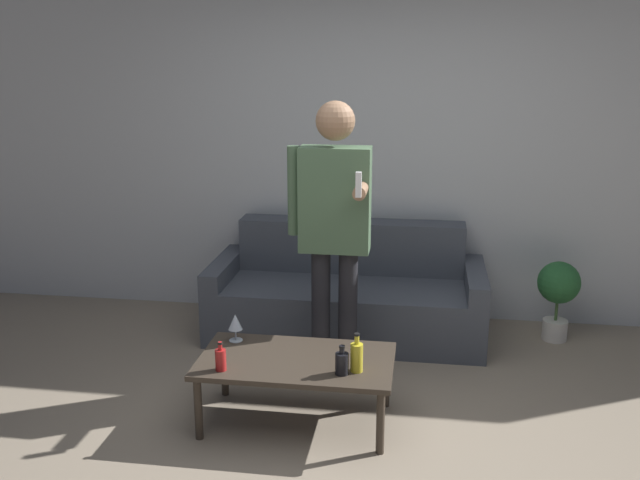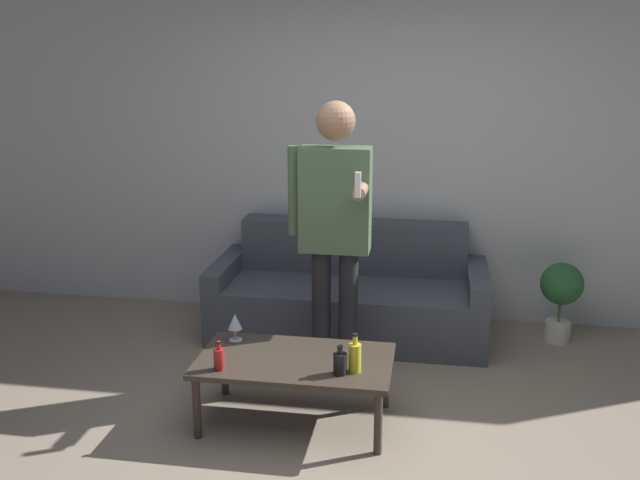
% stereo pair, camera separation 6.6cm
% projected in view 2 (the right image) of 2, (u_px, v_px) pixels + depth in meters
% --- Properties ---
extents(ground_plane, '(16.00, 16.00, 0.00)m').
position_uv_depth(ground_plane, '(343.00, 467.00, 3.60)').
color(ground_plane, gray).
extents(wall_back, '(8.00, 0.06, 2.70)m').
position_uv_depth(wall_back, '(384.00, 143.00, 5.35)').
color(wall_back, silver).
rests_on(wall_back, ground_plane).
extents(couch, '(1.97, 0.83, 0.79)m').
position_uv_depth(couch, '(349.00, 296.00, 5.24)').
color(couch, '#474C56').
rests_on(couch, ground_plane).
extents(coffee_table, '(1.08, 0.61, 0.39)m').
position_uv_depth(coffee_table, '(295.00, 365.00, 3.95)').
color(coffee_table, '#3D3328').
rests_on(coffee_table, ground_plane).
extents(bottle_orange, '(0.07, 0.07, 0.22)m').
position_uv_depth(bottle_orange, '(355.00, 357.00, 3.76)').
color(bottle_orange, yellow).
rests_on(bottle_orange, coffee_table).
extents(bottle_green, '(0.07, 0.07, 0.16)m').
position_uv_depth(bottle_green, '(340.00, 363.00, 3.73)').
color(bottle_green, black).
rests_on(bottle_green, coffee_table).
extents(bottle_dark, '(0.06, 0.06, 0.16)m').
position_uv_depth(bottle_dark, '(219.00, 358.00, 3.79)').
color(bottle_dark, '#B21E1E').
rests_on(bottle_dark, coffee_table).
extents(wine_glass_near, '(0.08, 0.08, 0.16)m').
position_uv_depth(wine_glass_near, '(235.00, 322.00, 4.16)').
color(wine_glass_near, silver).
rests_on(wine_glass_near, coffee_table).
extents(person_standing_front, '(0.50, 0.45, 1.75)m').
position_uv_depth(person_standing_front, '(334.00, 220.00, 4.30)').
color(person_standing_front, '#232328').
rests_on(person_standing_front, ground_plane).
extents(potted_plant, '(0.30, 0.30, 0.58)m').
position_uv_depth(potted_plant, '(561.00, 291.00, 5.04)').
color(potted_plant, silver).
rests_on(potted_plant, ground_plane).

